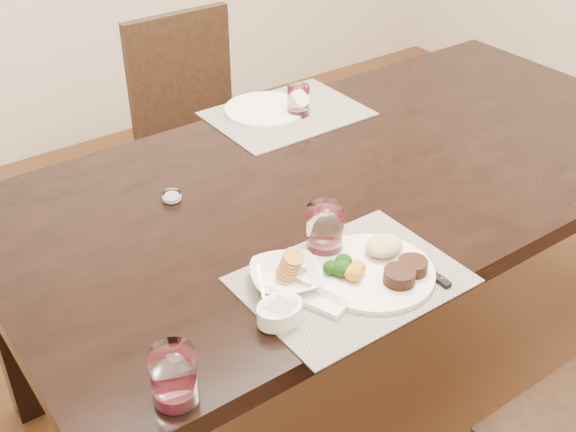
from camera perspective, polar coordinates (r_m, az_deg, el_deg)
ground_plane at (r=2.44m, az=4.84°, el=-11.56°), size 4.50×4.50×0.00m
dining_table at (r=2.02m, az=5.73°, el=1.92°), size 2.00×1.00×0.75m
chair_far at (r=2.77m, az=-7.17°, el=7.25°), size 0.42×0.42×0.90m
placemat_near at (r=1.56m, az=5.04°, el=-5.05°), size 0.46×0.34×0.00m
placemat_far at (r=2.26m, az=-0.09°, el=8.09°), size 0.46×0.34×0.00m
dinner_plate at (r=1.57m, az=7.08°, el=-4.04°), size 0.27×0.27×0.05m
napkin_fork at (r=1.52m, az=1.91°, el=-5.76°), size 0.16×0.21×0.02m
steak_knife at (r=1.60m, az=10.83°, el=-4.21°), size 0.02×0.21×0.01m
cracker_bowl at (r=1.53m, az=-0.18°, el=-4.78°), size 0.20×0.20×0.07m
sauce_ramekin at (r=1.44m, az=-0.66°, el=-7.56°), size 0.10×0.15×0.08m
wine_glass_near at (r=1.61m, az=2.94°, el=-1.25°), size 0.08×0.08×0.12m
far_plate at (r=2.27m, az=-1.86°, el=8.42°), size 0.25×0.25×0.01m
wine_glass_far at (r=2.23m, az=0.82°, el=9.00°), size 0.07×0.07×0.09m
wine_glass_side at (r=1.29m, az=-8.98°, el=-12.61°), size 0.08×0.08×0.11m
salt_cellar at (r=1.84m, az=-9.16°, el=1.50°), size 0.05×0.05×0.02m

